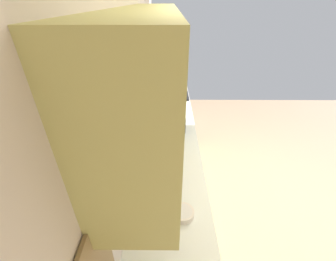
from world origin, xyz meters
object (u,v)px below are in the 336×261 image
object	(u,v)px
microwave	(168,118)
kettle	(177,106)
oven_range	(170,116)
bowl	(183,213)

from	to	relation	value
microwave	kettle	xyz separation A→B (m)	(0.47, -0.12, -0.05)
oven_range	bowl	bearing A→B (deg)	-177.82
microwave	kettle	bearing A→B (deg)	-13.99
bowl	kettle	bearing A→B (deg)	0.00
microwave	bowl	bearing A→B (deg)	-174.87
oven_range	bowl	size ratio (longest dim) A/B	6.45
microwave	kettle	size ratio (longest dim) A/B	2.57
oven_range	bowl	world-z (taller)	oven_range
microwave	bowl	xyz separation A→B (m)	(-1.29, -0.12, -0.10)
microwave	kettle	distance (m)	0.48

